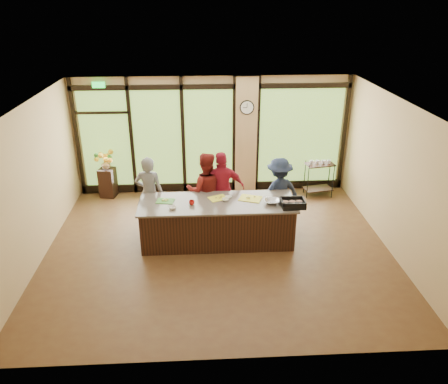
{
  "coord_description": "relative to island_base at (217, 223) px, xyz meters",
  "views": [
    {
      "loc": [
        -0.31,
        -7.72,
        4.8
      ],
      "look_at": [
        0.14,
        0.4,
        1.1
      ],
      "focal_mm": 35.0,
      "sensor_mm": 36.0,
      "label": 1
    }
  ],
  "objects": [
    {
      "name": "roasting_pan",
      "position": [
        1.5,
        -0.29,
        0.52
      ],
      "size": [
        0.48,
        0.38,
        0.08
      ],
      "primitive_type": "cube",
      "rotation": [
        0.0,
        0.0,
        0.03
      ],
      "color": "black",
      "rests_on": "countertop"
    },
    {
      "name": "flower_stand",
      "position": [
        -2.72,
        2.45,
        -0.06
      ],
      "size": [
        0.44,
        0.44,
        0.75
      ],
      "primitive_type": "cube",
      "rotation": [
        0.0,
        0.0,
        -0.2
      ],
      "color": "black",
      "rests_on": "floor"
    },
    {
      "name": "left_wall",
      "position": [
        -3.5,
        -0.3,
        1.06
      ],
      "size": [
        0.0,
        6.0,
        6.0
      ],
      "primitive_type": "plane",
      "rotation": [
        1.57,
        0.0,
        1.57
      ],
      "color": "tan",
      "rests_on": "floor"
    },
    {
      "name": "red_ramekin",
      "position": [
        -0.52,
        -0.09,
        0.53
      ],
      "size": [
        0.14,
        0.14,
        0.09
      ],
      "primitive_type": "imported",
      "rotation": [
        0.0,
        0.0,
        0.21
      ],
      "color": "#B11611",
      "rests_on": "countertop"
    },
    {
      "name": "floor",
      "position": [
        0.0,
        -0.3,
        -0.44
      ],
      "size": [
        7.0,
        7.0,
        0.0
      ],
      "primitive_type": "plane",
      "color": "#51301C",
      "rests_on": "ground"
    },
    {
      "name": "cook_midleft",
      "position": [
        -0.23,
        0.74,
        0.42
      ],
      "size": [
        0.86,
        0.68,
        1.73
      ],
      "primitive_type": "imported",
      "rotation": [
        0.0,
        0.0,
        3.17
      ],
      "color": "maroon",
      "rests_on": "floor"
    },
    {
      "name": "island_base",
      "position": [
        0.0,
        0.0,
        0.0
      ],
      "size": [
        3.1,
        1.0,
        0.88
      ],
      "primitive_type": "cube",
      "color": "black",
      "rests_on": "floor"
    },
    {
      "name": "prep_bowl_mid",
      "position": [
        0.17,
        0.06,
        0.5
      ],
      "size": [
        0.15,
        0.15,
        0.04
      ],
      "primitive_type": "imported",
      "rotation": [
        0.0,
        0.0,
        -0.09
      ],
      "color": "white",
      "rests_on": "countertop"
    },
    {
      "name": "cook_right",
      "position": [
        1.4,
        0.74,
        0.35
      ],
      "size": [
        1.15,
        0.89,
        1.57
      ],
      "primitive_type": "imported",
      "rotation": [
        0.0,
        0.0,
        3.49
      ],
      "color": "#1C263E",
      "rests_on": "floor"
    },
    {
      "name": "cook_left",
      "position": [
        -1.45,
        0.69,
        0.4
      ],
      "size": [
        0.65,
        0.46,
        1.68
      ],
      "primitive_type": "imported",
      "rotation": [
        0.0,
        0.0,
        3.04
      ],
      "color": "slate",
      "rests_on": "floor"
    },
    {
      "name": "flower_vase",
      "position": [
        -2.72,
        2.45,
        0.44
      ],
      "size": [
        0.29,
        0.29,
        0.25
      ],
      "primitive_type": "imported",
      "rotation": [
        0.0,
        0.0,
        -0.26
      ],
      "color": "olive",
      "rests_on": "flower_stand"
    },
    {
      "name": "wall_clock",
      "position": [
        0.85,
        2.57,
        1.81
      ],
      "size": [
        0.36,
        0.04,
        0.36
      ],
      "color": "black",
      "rests_on": "window_wall"
    },
    {
      "name": "prep_bowl_far",
      "position": [
        0.24,
        0.2,
        0.5
      ],
      "size": [
        0.16,
        0.16,
        0.03
      ],
      "primitive_type": "imported",
      "rotation": [
        0.0,
        0.0,
        0.27
      ],
      "color": "white",
      "rests_on": "countertop"
    },
    {
      "name": "cook_midright",
      "position": [
        0.14,
        0.74,
        0.43
      ],
      "size": [
        1.08,
        0.61,
        1.73
      ],
      "primitive_type": "imported",
      "rotation": [
        0.0,
        0.0,
        3.33
      ],
      "color": "maroon",
      "rests_on": "floor"
    },
    {
      "name": "back_wall",
      "position": [
        0.0,
        2.7,
        1.06
      ],
      "size": [
        7.0,
        0.0,
        7.0
      ],
      "primitive_type": "plane",
      "rotation": [
        1.57,
        0.0,
        0.0
      ],
      "color": "tan",
      "rests_on": "floor"
    },
    {
      "name": "window_wall",
      "position": [
        0.16,
        2.65,
        0.95
      ],
      "size": [
        6.9,
        0.12,
        3.0
      ],
      "color": "tan",
      "rests_on": "floor"
    },
    {
      "name": "bar_cart",
      "position": [
        2.71,
        2.18,
        0.14
      ],
      "size": [
        0.77,
        0.52,
        0.97
      ],
      "rotation": [
        0.0,
        0.0,
        0.18
      ],
      "color": "black",
      "rests_on": "floor"
    },
    {
      "name": "mixing_bowl",
      "position": [
        1.1,
        -0.11,
        0.52
      ],
      "size": [
        0.32,
        0.32,
        0.08
      ],
      "primitive_type": "imported",
      "rotation": [
        0.0,
        0.0,
        -0.05
      ],
      "color": "silver",
      "rests_on": "countertop"
    },
    {
      "name": "cutting_board_right",
      "position": [
        0.69,
        0.12,
        0.49
      ],
      "size": [
        0.53,
        0.47,
        0.01
      ],
      "primitive_type": "cube",
      "rotation": [
        0.0,
        0.0,
        -0.36
      ],
      "color": "yellow",
      "rests_on": "countertop"
    },
    {
      "name": "prep_bowl_near",
      "position": [
        -0.9,
        -0.26,
        0.5
      ],
      "size": [
        0.2,
        0.2,
        0.05
      ],
      "primitive_type": "imported",
      "rotation": [
        0.0,
        0.0,
        -0.4
      ],
      "color": "white",
      "rests_on": "countertop"
    },
    {
      "name": "cutting_board_center",
      "position": [
        0.02,
        0.18,
        0.49
      ],
      "size": [
        0.44,
        0.4,
        0.01
      ],
      "primitive_type": "cube",
      "rotation": [
        0.0,
        0.0,
        0.42
      ],
      "color": "yellow",
      "rests_on": "countertop"
    },
    {
      "name": "right_wall",
      "position": [
        3.5,
        -0.3,
        1.06
      ],
      "size": [
        0.0,
        6.0,
        6.0
      ],
      "primitive_type": "plane",
      "rotation": [
        1.57,
        0.0,
        -1.57
      ],
      "color": "tan",
      "rests_on": "floor"
    },
    {
      "name": "cutting_board_left",
      "position": [
        -1.06,
        0.1,
        0.49
      ],
      "size": [
        0.39,
        0.32,
        0.01
      ],
      "primitive_type": "cube",
      "rotation": [
        0.0,
        0.0,
        -0.17
      ],
      "color": "#469435",
      "rests_on": "countertop"
    },
    {
      "name": "countertop",
      "position": [
        0.0,
        0.0,
        0.46
      ],
      "size": [
        3.2,
        1.1,
        0.04
      ],
      "primitive_type": "cube",
      "color": "#6D635A",
      "rests_on": "island_base"
    },
    {
      "name": "ceiling",
      "position": [
        0.0,
        -0.3,
        2.56
      ],
      "size": [
        7.0,
        7.0,
        0.0
      ],
      "primitive_type": "plane",
      "rotation": [
        3.14,
        0.0,
        0.0
      ],
      "color": "silver",
      "rests_on": "back_wall"
    }
  ]
}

